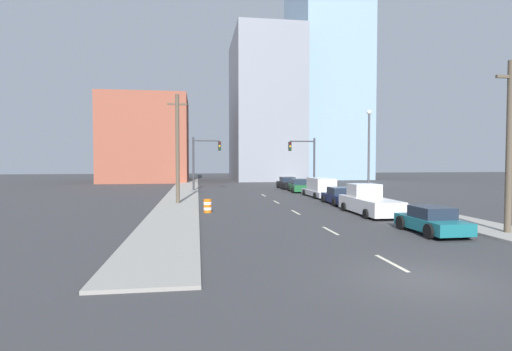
# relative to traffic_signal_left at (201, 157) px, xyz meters

# --- Properties ---
(ground_plane) EXTENTS (200.00, 200.00, 0.00)m
(ground_plane) POSITION_rel_traffic_signal_left_xyz_m (6.42, -36.15, -4.05)
(ground_plane) COLOR #38383A
(sidewalk_left) EXTENTS (3.29, 89.50, 0.13)m
(sidewalk_left) POSITION_rel_traffic_signal_left_xyz_m (-1.99, 8.60, -3.99)
(sidewalk_left) COLOR gray
(sidewalk_left) RESTS_ON ground
(sidewalk_right) EXTENTS (3.29, 89.50, 0.13)m
(sidewalk_right) POSITION_rel_traffic_signal_left_xyz_m (14.83, 8.60, -3.99)
(sidewalk_right) COLOR gray
(sidewalk_right) RESTS_ON ground
(lane_stripe_at_2m) EXTENTS (0.16, 2.40, 0.01)m
(lane_stripe_at_2m) POSITION_rel_traffic_signal_left_xyz_m (6.42, -34.15, -4.05)
(lane_stripe_at_2m) COLOR beige
(lane_stripe_at_2m) RESTS_ON ground
(lane_stripe_at_9m) EXTENTS (0.16, 2.40, 0.01)m
(lane_stripe_at_9m) POSITION_rel_traffic_signal_left_xyz_m (6.42, -27.57, -4.05)
(lane_stripe_at_9m) COLOR beige
(lane_stripe_at_9m) RESTS_ON ground
(lane_stripe_at_16m) EXTENTS (0.16, 2.40, 0.01)m
(lane_stripe_at_16m) POSITION_rel_traffic_signal_left_xyz_m (6.42, -20.12, -4.05)
(lane_stripe_at_16m) COLOR beige
(lane_stripe_at_16m) RESTS_ON ground
(lane_stripe_at_23m) EXTENTS (0.16, 2.40, 0.01)m
(lane_stripe_at_23m) POSITION_rel_traffic_signal_left_xyz_m (6.42, -13.22, -4.05)
(lane_stripe_at_23m) COLOR beige
(lane_stripe_at_23m) RESTS_ON ground
(lane_stripe_at_30m) EXTENTS (0.16, 2.40, 0.01)m
(lane_stripe_at_30m) POSITION_rel_traffic_signal_left_xyz_m (6.42, -6.36, -4.05)
(lane_stripe_at_30m) COLOR beige
(lane_stripe_at_30m) RESTS_ON ground
(building_brick_left) EXTENTS (14.00, 16.00, 14.46)m
(building_brick_left) POSITION_rel_traffic_signal_left_xyz_m (-9.08, 24.18, 3.18)
(building_brick_left) COLOR #9E513D
(building_brick_left) RESTS_ON ground
(building_office_center) EXTENTS (12.00, 20.00, 27.02)m
(building_office_center) POSITION_rel_traffic_signal_left_xyz_m (12.33, 28.18, 9.46)
(building_office_center) COLOR gray
(building_office_center) RESTS_ON ground
(building_glass_right) EXTENTS (13.00, 20.00, 41.83)m
(building_glass_right) POSITION_rel_traffic_signal_left_xyz_m (25.68, 32.18, 16.86)
(building_glass_right) COLOR #8CADC6
(building_glass_right) RESTS_ON ground
(traffic_signal_left) EXTENTS (3.36, 0.35, 6.39)m
(traffic_signal_left) POSITION_rel_traffic_signal_left_xyz_m (0.00, 0.00, 0.00)
(traffic_signal_left) COLOR #38383D
(traffic_signal_left) RESTS_ON ground
(traffic_signal_right) EXTENTS (3.36, 0.35, 6.39)m
(traffic_signal_right) POSITION_rel_traffic_signal_left_xyz_m (12.92, 0.00, 0.00)
(traffic_signal_right) COLOR #38383D
(traffic_signal_right) RESTS_ON ground
(utility_pole_right_near) EXTENTS (1.60, 0.32, 8.54)m
(utility_pole_right_near) POSITION_rel_traffic_signal_left_xyz_m (14.72, -29.89, 0.34)
(utility_pole_right_near) COLOR brown
(utility_pole_right_near) RESTS_ON ground
(utility_pole_left_mid) EXTENTS (1.60, 0.32, 9.08)m
(utility_pole_left_mid) POSITION_rel_traffic_signal_left_xyz_m (-2.04, -13.93, 0.61)
(utility_pole_left_mid) COLOR brown
(utility_pole_left_mid) RESTS_ON ground
(traffic_barrel) EXTENTS (0.56, 0.56, 0.95)m
(traffic_barrel) POSITION_rel_traffic_signal_left_xyz_m (0.26, -19.37, -3.58)
(traffic_barrel) COLOR orange
(traffic_barrel) RESTS_ON ground
(street_lamp) EXTENTS (0.44, 0.44, 8.25)m
(street_lamp) POSITION_rel_traffic_signal_left_xyz_m (15.06, -12.94, 0.74)
(street_lamp) COLOR #4C4C51
(street_lamp) RESTS_ON ground
(sedan_teal) EXTENTS (2.13, 4.22, 1.36)m
(sedan_teal) POSITION_rel_traffic_signal_left_xyz_m (11.20, -29.05, -3.42)
(sedan_teal) COLOR #196B75
(sedan_teal) RESTS_ON ground
(pickup_truck_white) EXTENTS (2.44, 6.27, 2.02)m
(pickup_truck_white) POSITION_rel_traffic_signal_left_xyz_m (11.12, -21.73, -3.23)
(pickup_truck_white) COLOR silver
(pickup_truck_white) RESTS_ON ground
(sedan_navy) EXTENTS (2.25, 4.80, 1.41)m
(sedan_navy) POSITION_rel_traffic_signal_left_xyz_m (11.37, -15.56, -3.40)
(sedan_navy) COLOR #141E47
(sedan_navy) RESTS_ON ground
(box_truck_silver) EXTENTS (2.49, 6.14, 1.91)m
(box_truck_silver) POSITION_rel_traffic_signal_left_xyz_m (11.71, -9.22, -3.14)
(box_truck_silver) COLOR #B2B2BC
(box_truck_silver) RESTS_ON ground
(sedan_green) EXTENTS (2.35, 4.31, 1.52)m
(sedan_green) POSITION_rel_traffic_signal_left_xyz_m (11.20, -2.67, -3.37)
(sedan_green) COLOR #1E6033
(sedan_green) RESTS_ON ground
(sedan_black) EXTENTS (2.20, 4.74, 1.51)m
(sedan_black) POSITION_rel_traffic_signal_left_xyz_m (11.07, 2.85, -3.37)
(sedan_black) COLOR black
(sedan_black) RESTS_ON ground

